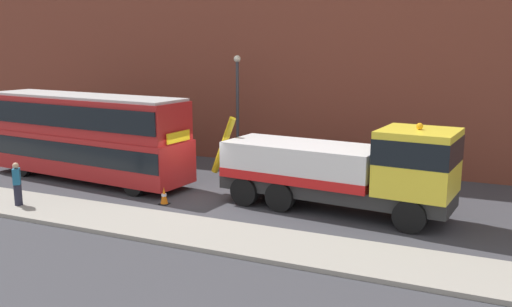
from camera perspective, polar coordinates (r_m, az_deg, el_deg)
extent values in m
plane|color=#38383D|center=(23.56, -5.51, -4.49)|extent=(120.00, 120.00, 0.00)
cube|color=gray|center=(20.18, -11.51, -7.15)|extent=(60.00, 2.80, 0.15)
cube|color=brown|center=(30.04, 2.18, 14.33)|extent=(60.00, 1.20, 16.00)
cube|color=#2D2D2D|center=(21.55, 7.89, -3.68)|extent=(9.17, 3.07, 0.55)
cube|color=yellow|center=(20.29, 16.39, -0.83)|extent=(2.84, 2.84, 2.30)
cube|color=black|center=(20.20, 16.46, 0.42)|extent=(2.87, 2.87, 0.90)
cube|color=silver|center=(21.83, 4.80, -0.79)|extent=(6.32, 3.17, 1.40)
cube|color=red|center=(21.94, 4.77, -2.12)|extent=(6.33, 3.23, 0.36)
cylinder|color=#B79914|center=(23.56, -3.38, 0.86)|extent=(1.25, 0.40, 2.52)
sphere|color=orange|center=(20.07, 16.59, 2.72)|extent=(0.24, 0.24, 0.24)
cylinder|color=black|center=(21.71, 17.10, -4.72)|extent=(1.19, 0.45, 1.16)
cylinder|color=black|center=(19.63, 15.62, -6.31)|extent=(1.19, 0.45, 1.16)
cylinder|color=black|center=(23.26, 5.02, -3.21)|extent=(1.19, 0.45, 1.16)
cylinder|color=black|center=(21.33, 2.49, -4.50)|extent=(1.19, 0.45, 1.16)
cylinder|color=black|center=(23.95, 1.55, -2.75)|extent=(1.19, 0.45, 1.16)
cylinder|color=black|center=(22.09, -1.20, -3.95)|extent=(1.19, 0.45, 1.16)
cube|color=#AD1E1E|center=(27.35, -17.13, 0.02)|extent=(11.19, 3.55, 1.90)
cube|color=#AD1E1E|center=(27.07, -17.35, 3.76)|extent=(10.96, 3.43, 1.70)
cube|color=black|center=(27.30, -17.16, 0.54)|extent=(11.08, 3.59, 0.90)
cube|color=black|center=(27.06, -17.36, 3.97)|extent=(10.87, 3.56, 1.00)
cube|color=#B2B2B2|center=(26.98, -17.46, 5.68)|extent=(10.73, 3.31, 0.12)
cube|color=yellow|center=(23.43, -8.04, 1.72)|extent=(0.20, 1.50, 0.44)
cylinder|color=black|center=(25.64, -9.29, -2.10)|extent=(1.06, 0.40, 1.04)
cylinder|color=black|center=(24.06, -12.54, -3.10)|extent=(1.06, 0.40, 1.04)
cylinder|color=black|center=(30.63, -19.80, -0.46)|extent=(1.06, 0.40, 1.04)
cylinder|color=black|center=(29.32, -23.00, -1.18)|extent=(1.06, 0.40, 1.04)
cylinder|color=#232333|center=(23.57, -23.41, -3.93)|extent=(0.42, 0.42, 0.85)
cube|color=#1E6084|center=(23.40, -23.55, -2.19)|extent=(0.46, 0.47, 0.62)
sphere|color=tan|center=(23.31, -23.63, -1.16)|extent=(0.24, 0.24, 0.24)
cone|color=orange|center=(22.59, -9.50, -4.34)|extent=(0.32, 0.32, 0.72)
cylinder|color=white|center=(22.58, -9.50, -4.25)|extent=(0.21, 0.21, 0.10)
cube|color=black|center=(22.68, -9.47, -5.17)|extent=(0.36, 0.36, 0.04)
cylinder|color=#38383D|center=(28.73, -1.92, 3.98)|extent=(0.16, 0.16, 5.50)
sphere|color=#EAE5C6|center=(28.52, -1.96, 9.77)|extent=(0.36, 0.36, 0.36)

